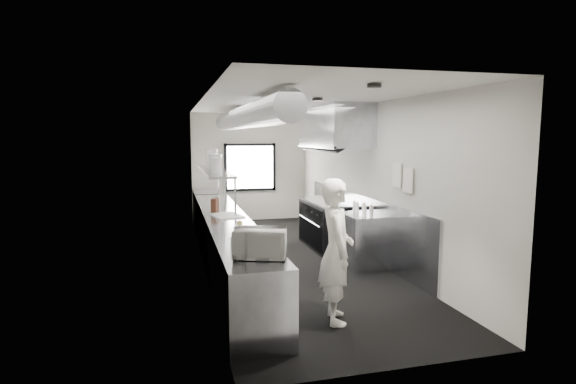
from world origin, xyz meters
TOP-DOWN VIEW (x-y plane):
  - floor at (0.00, 0.00)m, footprint 3.00×8.00m
  - ceiling at (0.00, 0.00)m, footprint 3.00×8.00m
  - wall_back at (0.00, 4.00)m, footprint 3.00×0.02m
  - wall_front at (0.00, -4.00)m, footprint 3.00×0.02m
  - wall_left at (-1.50, 0.00)m, footprint 0.02×8.00m
  - wall_right at (1.50, 0.00)m, footprint 0.02×8.00m
  - wall_cladding at (1.48, 0.30)m, footprint 0.03×5.50m
  - hvac_duct at (-0.70, 0.40)m, footprint 0.40×6.40m
  - service_window at (0.00, 3.96)m, footprint 1.36×0.05m
  - exhaust_hood at (1.10, 0.70)m, footprint 0.81×2.20m
  - prep_counter at (-1.15, -0.50)m, footprint 0.70×6.00m
  - pass_shelf at (-1.19, 1.00)m, footprint 0.45×3.00m
  - range at (1.04, 0.70)m, footprint 0.88×1.60m
  - bottle_station at (1.15, -0.70)m, footprint 0.65×0.80m
  - far_work_table at (-1.15, 3.20)m, footprint 0.70×1.20m
  - notice_sheet_a at (1.47, -1.20)m, footprint 0.02×0.28m
  - notice_sheet_b at (1.47, -1.55)m, footprint 0.02×0.28m
  - line_cook at (-0.13, -2.76)m, footprint 0.52×0.70m
  - microwave at (-1.08, -2.93)m, footprint 0.62×0.53m
  - deli_tub_a at (-1.27, -2.54)m, footprint 0.19×0.19m
  - deli_tub_b at (-1.26, -2.29)m, footprint 0.16×0.16m
  - newspaper at (-1.00, -1.75)m, footprint 0.34×0.41m
  - small_plate at (-1.07, -1.29)m, footprint 0.24×0.24m
  - pastry at (-1.07, -1.29)m, footprint 0.09×0.09m
  - cutting_board at (-1.14, -0.30)m, footprint 0.56×0.67m
  - knife_block at (-1.27, 0.22)m, footprint 0.17×0.23m
  - plate_stack_a at (-1.23, 0.37)m, footprint 0.28×0.28m
  - plate_stack_b at (-1.21, 0.73)m, footprint 0.31×0.31m
  - plate_stack_c at (-1.18, 1.13)m, footprint 0.26×0.26m
  - plate_stack_d at (-1.18, 1.77)m, footprint 0.32×0.32m
  - squeeze_bottle_a at (1.13, -1.02)m, footprint 0.09×0.09m
  - squeeze_bottle_b at (1.07, -0.90)m, footprint 0.08×0.08m
  - squeeze_bottle_c at (1.12, -0.74)m, footprint 0.07×0.07m
  - squeeze_bottle_d at (1.08, -0.55)m, footprint 0.07×0.07m
  - squeeze_bottle_e at (1.11, -0.36)m, footprint 0.06×0.06m

SIDE VIEW (x-z plane):
  - floor at x=0.00m, z-range -0.01..0.01m
  - prep_counter at x=-1.15m, z-range 0.00..0.90m
  - bottle_station at x=1.15m, z-range 0.00..0.90m
  - far_work_table at x=-1.15m, z-range 0.00..0.90m
  - range at x=1.04m, z-range 0.00..0.94m
  - wall_cladding at x=1.48m, z-range 0.00..1.10m
  - line_cook at x=-0.13m, z-range 0.00..1.73m
  - newspaper at x=-1.00m, z-range 0.90..0.91m
  - small_plate at x=-1.07m, z-range 0.90..0.92m
  - cutting_board at x=-1.14m, z-range 0.90..0.92m
  - deli_tub_b at x=-1.26m, z-range 0.90..1.00m
  - deli_tub_a at x=-1.27m, z-range 0.90..1.01m
  - pastry at x=-1.07m, z-range 0.92..1.01m
  - squeeze_bottle_e at x=1.11m, z-range 0.90..1.07m
  - squeeze_bottle_d at x=1.08m, z-range 0.90..1.07m
  - squeeze_bottle_b at x=1.07m, z-range 0.90..1.08m
  - squeeze_bottle_c at x=1.12m, z-range 0.90..1.10m
  - squeeze_bottle_a at x=1.13m, z-range 0.90..1.10m
  - knife_block at x=-1.27m, z-range 0.90..1.13m
  - microwave at x=-1.08m, z-range 0.90..1.21m
  - service_window at x=0.00m, z-range 0.77..2.02m
  - wall_back at x=0.00m, z-range 0.00..2.80m
  - wall_front at x=0.00m, z-range 0.00..2.80m
  - wall_left at x=-1.50m, z-range 0.00..2.80m
  - wall_right at x=1.50m, z-range 0.00..2.80m
  - pass_shelf at x=-1.19m, z-range 1.20..1.88m
  - notice_sheet_b at x=1.47m, z-range 1.36..1.74m
  - notice_sheet_a at x=1.47m, z-range 1.41..1.79m
  - plate_stack_a at x=-1.23m, z-range 1.57..1.83m
  - plate_stack_c at x=-1.18m, z-range 1.57..1.87m
  - plate_stack_b at x=-1.21m, z-range 1.57..1.88m
  - plate_stack_d at x=-1.18m, z-range 1.57..1.94m
  - exhaust_hood at x=1.10m, z-range 1.95..2.83m
  - hvac_duct at x=-0.70m, z-range 2.35..2.75m
  - ceiling at x=0.00m, z-range 2.79..2.80m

